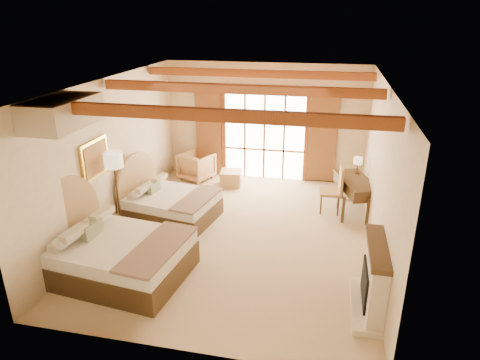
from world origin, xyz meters
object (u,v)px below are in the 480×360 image
(bed_far, at_px, (166,202))
(desk, at_px, (355,194))
(bed_near, at_px, (111,252))
(nightstand, at_px, (106,232))
(armchair, at_px, (197,166))

(bed_far, distance_m, desk, 4.42)
(bed_near, bearing_deg, nightstand, 131.38)
(bed_near, xyz_separation_m, armchair, (0.06, 4.86, -0.08))
(armchair, xyz_separation_m, desk, (4.29, -1.23, 0.05))
(bed_far, height_order, desk, bed_far)
(bed_near, relative_size, bed_far, 1.15)
(bed_far, distance_m, armchair, 2.50)
(nightstand, height_order, desk, desk)
(nightstand, bearing_deg, bed_near, -66.46)
(bed_near, xyz_separation_m, bed_far, (0.11, 2.36, -0.07))
(bed_near, relative_size, desk, 1.56)
(bed_near, relative_size, armchair, 3.00)
(nightstand, height_order, armchair, armchair)
(armchair, bearing_deg, bed_near, 111.67)
(bed_far, xyz_separation_m, desk, (4.23, 1.28, 0.04))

